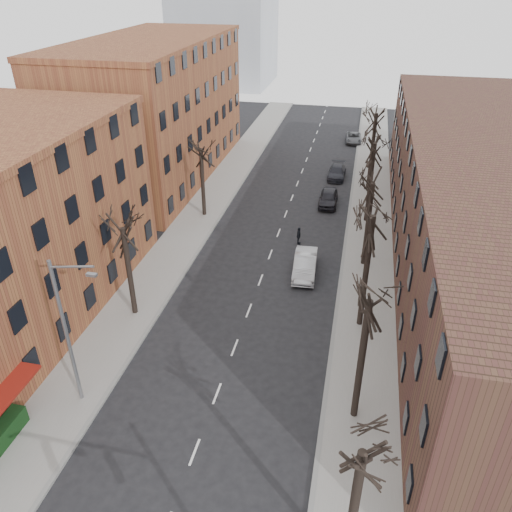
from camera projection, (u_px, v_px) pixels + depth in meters
The scene contains 18 objects.
sidewalk_left at pixel (204, 210), 48.92m from camera, with size 4.00×90.00×0.15m, color gray.
sidewalk_right at pixel (370, 226), 45.99m from camera, with size 4.00×90.00×0.15m, color gray.
building_left_far at pixel (155, 112), 54.48m from camera, with size 12.00×28.00×14.00m, color brown.
building_right at pixel (483, 207), 37.82m from camera, with size 12.00×50.00×10.00m, color #472E21.
awning_left at pixel (1, 451), 24.75m from camera, with size 1.20×7.00×0.15m, color maroon.
tree_right_b at pixel (353, 416), 26.70m from camera, with size 5.20×5.20×10.80m, color black, non-canonical shape.
tree_right_c at pixel (359, 325), 33.45m from camera, with size 5.20×5.20×11.60m, color black, non-canonical shape.
tree_right_d at pixel (363, 264), 40.20m from camera, with size 5.20×5.20×10.00m, color black, non-canonical shape.
tree_right_e at pixel (365, 221), 46.95m from camera, with size 5.20×5.20×10.80m, color black, non-canonical shape.
tree_right_f at pixel (367, 189), 53.70m from camera, with size 5.20×5.20×11.60m, color black, non-canonical shape.
tree_left_a at pixel (136, 313), 34.55m from camera, with size 5.20×5.20×9.50m, color black, non-canonical shape.
tree_left_b at pixel (205, 216), 48.04m from camera, with size 5.20×5.20×9.50m, color black, non-canonical shape.
streetlight at pixel (68, 329), 25.16m from camera, with size 2.45×0.22×9.03m.
silver_sedan at pixel (305, 265), 38.64m from camera, with size 1.69×4.85×1.60m, color #A8AAAF.
parked_car_near at pixel (328, 198), 49.87m from camera, with size 1.77×4.41×1.50m, color black.
parked_car_mid at pixel (337, 172), 56.31m from camera, with size 1.85×4.54×1.32m, color #212229.
parked_car_far at pixel (353, 138), 67.64m from camera, with size 2.01×4.36×1.21m, color #505357.
pedestrian_crossing at pixel (299, 236), 42.79m from camera, with size 0.92×0.38×1.57m, color black.
Camera 1 is at (6.46, -7.40, 20.89)m, focal length 35.00 mm.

